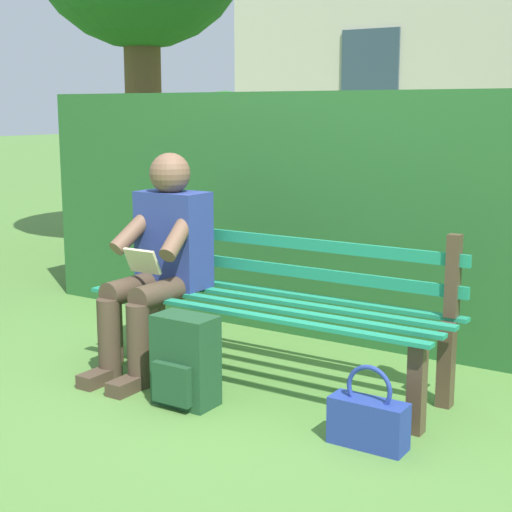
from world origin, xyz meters
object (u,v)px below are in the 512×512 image
at_px(park_bench, 274,302).
at_px(person_seated, 160,257).
at_px(backpack, 185,361).
at_px(handbag, 368,420).

bearing_deg(park_bench, person_seated, 15.32).
xyz_separation_m(person_seated, backpack, (-0.44, 0.36, -0.40)).
distance_m(park_bench, person_seated, 0.66).
xyz_separation_m(park_bench, handbag, (-0.76, 0.49, -0.30)).
bearing_deg(handbag, person_seated, -13.17).
relative_size(person_seated, backpack, 2.66).
height_order(person_seated, backpack, person_seated).
distance_m(park_bench, handbag, 0.96).
xyz_separation_m(person_seated, handbag, (-1.38, 0.32, -0.50)).
bearing_deg(handbag, backpack, 2.29).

